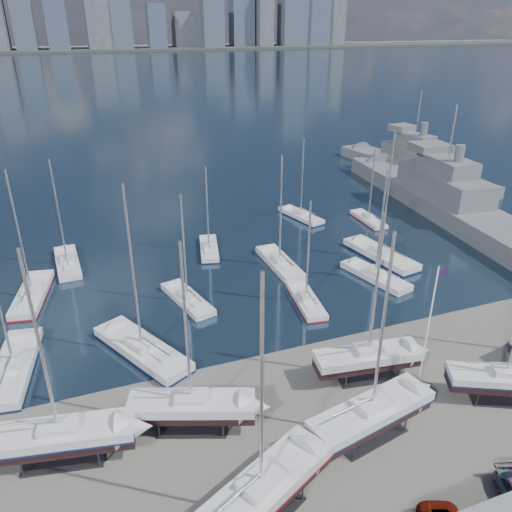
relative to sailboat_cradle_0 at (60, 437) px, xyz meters
name	(u,v)px	position (x,y,z in m)	size (l,w,h in m)	color
ground	(370,412)	(22.79, -3.54, -2.09)	(1400.00, 1400.00, 0.00)	#605E59
water	(93,73)	(22.79, 306.46, -2.24)	(1400.00, 600.00, 0.40)	#172536
far_shore	(76,50)	(22.79, 566.46, -0.99)	(1400.00, 80.00, 2.20)	#2D332D
skyline	(62,9)	(14.95, 560.22, 37.00)	(639.14, 43.80, 107.69)	#475166
sailboat_cradle_0	(60,437)	(0.00, 0.00, 0.00)	(10.51, 4.62, 16.40)	#2D2D33
sailboat_cradle_1	(261,493)	(11.39, -9.11, 0.04)	(10.94, 7.48, 17.24)	#2D2D33
sailboat_cradle_2	(192,406)	(9.24, -0.21, -0.04)	(9.79, 5.73, 15.48)	#2D2D33
sailboat_cradle_3	(371,414)	(21.38, -5.60, 0.01)	(10.62, 4.86, 16.53)	#2D2D33
sailboat_cradle_4	(368,357)	(24.84, 0.40, -0.06)	(9.54, 3.83, 15.21)	#2D2D33
sailboat_cradle_5	(505,380)	(33.64, -5.93, -0.09)	(9.18, 6.21, 14.63)	#2D2D33
sailboat_moored_0	(15,369)	(-3.88, 11.74, -1.78)	(4.60, 11.32, 16.44)	black
sailboat_moored_1	(33,296)	(-2.84, 25.24, -1.78)	(4.70, 10.65, 15.39)	black
sailboat_moored_2	(68,264)	(1.07, 32.40, -1.77)	(3.15, 9.62, 14.34)	black
sailboat_moored_3	(142,351)	(7.07, 10.52, -1.78)	(8.04, 11.74, 17.22)	black
sailboat_moored_4	(188,300)	(13.19, 18.25, -1.77)	(4.42, 8.94, 13.00)	black
sailboat_moored_5	(209,249)	(19.04, 30.49, -1.78)	(4.03, 8.48, 12.22)	black
sailboat_moored_6	(306,301)	(25.31, 13.52, -1.78)	(3.38, 8.51, 12.37)	black
sailboat_moored_7	(280,264)	(26.18, 23.03, -1.77)	(2.84, 9.85, 14.84)	black
sailboat_moored_8	(301,216)	(35.92, 37.57, -1.78)	(4.52, 9.12, 13.13)	black
sailboat_moored_9	(375,277)	(35.56, 15.76, -1.77)	(4.85, 9.67, 14.06)	black
sailboat_moored_10	(380,256)	(39.44, 20.60, -1.78)	(5.13, 11.78, 17.04)	black
sailboat_moored_11	(368,220)	(45.02, 32.49, -1.78)	(2.51, 8.03, 11.90)	black
naval_ship_east	(441,201)	(58.75, 32.88, -0.42)	(13.24, 51.62, 18.60)	#595D63
naval_ship_west	(411,166)	(67.33, 52.52, -0.42)	(11.12, 39.16, 17.48)	#595D63
flagpole	(430,320)	(28.55, -2.06, 4.35)	(1.00, 0.12, 11.26)	white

